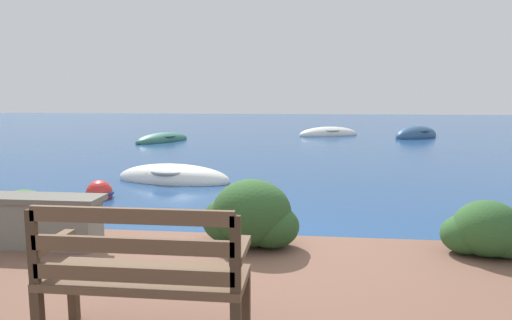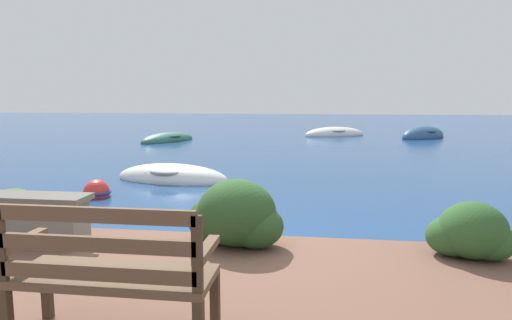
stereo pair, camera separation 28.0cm
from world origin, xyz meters
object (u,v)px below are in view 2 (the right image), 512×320
park_bench (110,271)px  mooring_buoy (97,192)px  rowboat_outer (335,135)px  rowboat_mid (168,140)px  rowboat_nearest (172,178)px  rowboat_far (423,136)px

park_bench → mooring_buoy: bearing=113.2°
rowboat_outer → mooring_buoy: rowboat_outer is taller
rowboat_mid → mooring_buoy: (2.01, -9.79, 0.03)m
rowboat_nearest → rowboat_far: (7.43, 10.83, 0.02)m
rowboat_mid → mooring_buoy: 10.00m
mooring_buoy → rowboat_mid: bearing=101.6°
rowboat_nearest → rowboat_outer: 12.06m
rowboat_nearest → rowboat_outer: bearing=-99.3°
rowboat_nearest → rowboat_outer: (3.76, 11.46, 0.01)m
rowboat_far → mooring_buoy: (-8.26, -12.52, 0.00)m
park_bench → rowboat_outer: size_ratio=0.43×
park_bench → rowboat_nearest: bearing=100.2°
park_bench → rowboat_outer: 18.17m
rowboat_far → mooring_buoy: rowboat_far is taller
rowboat_nearest → park_bench: bearing=113.9°
park_bench → rowboat_far: park_bench is taller
rowboat_mid → rowboat_outer: (6.60, 3.35, 0.01)m
rowboat_nearest → rowboat_far: size_ratio=1.04×
rowboat_outer → rowboat_nearest: bearing=-131.3°
park_bench → mooring_buoy: 5.60m
rowboat_outer → mooring_buoy: (-4.59, -13.15, 0.02)m
rowboat_outer → park_bench: bearing=-119.4°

